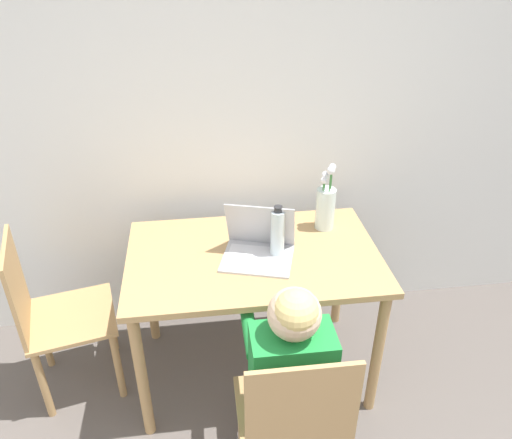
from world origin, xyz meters
The scene contains 8 objects.
wall_back centered at (0.00, 2.23, 1.25)m, with size 6.40×0.05×2.50m.
dining_table centered at (-0.20, 1.68, 0.64)m, with size 1.16×0.73×0.74m.
chair_occupied centered at (-0.14, 0.98, 0.45)m, with size 0.40×0.40×0.88m.
chair_spare centered at (-1.14, 1.71, 0.45)m, with size 0.48×0.48×0.88m.
person_seated centered at (-0.14, 1.10, 0.65)m, with size 0.31×0.42×1.03m.
laptop centered at (-0.17, 1.68, 0.80)m, with size 0.37×0.34×0.25m.
flower_vase centered at (0.18, 1.88, 0.87)m, with size 0.09×0.09×0.34m.
water_bottle centered at (-0.09, 1.66, 0.86)m, with size 0.06×0.06×0.25m.
Camera 1 is at (-0.43, -0.19, 2.05)m, focal length 35.00 mm.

